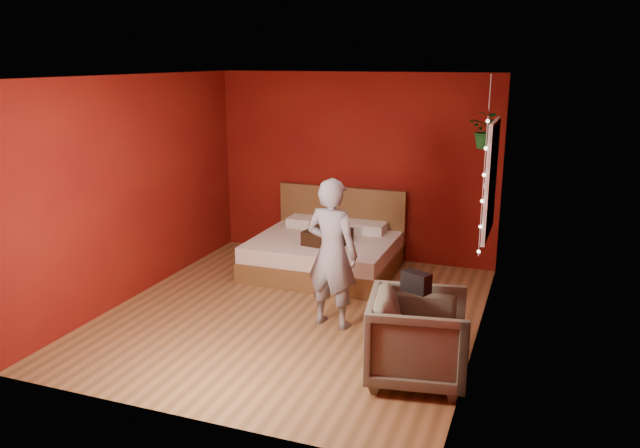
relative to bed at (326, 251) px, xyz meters
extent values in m
plane|color=brown|center=(0.16, -1.50, -0.26)|extent=(4.50, 4.50, 0.00)
cube|color=#68140A|center=(0.16, 0.76, 1.04)|extent=(4.00, 0.02, 2.60)
cube|color=#68140A|center=(0.16, -3.76, 1.04)|extent=(4.00, 0.02, 2.60)
cube|color=#68140A|center=(-1.85, -1.50, 1.04)|extent=(0.02, 4.50, 2.60)
cube|color=#68140A|center=(2.17, -1.50, 1.04)|extent=(0.02, 4.50, 2.60)
cube|color=white|center=(0.16, -1.50, 2.35)|extent=(4.00, 4.50, 0.02)
cube|color=white|center=(2.13, -0.60, 1.24)|extent=(0.04, 0.97, 1.27)
cube|color=black|center=(2.12, -0.60, 1.24)|extent=(0.02, 0.85, 1.15)
cube|color=white|center=(2.11, -0.60, 1.24)|extent=(0.03, 0.05, 1.15)
cube|color=white|center=(2.11, -0.60, 1.24)|extent=(0.03, 0.85, 0.05)
cylinder|color=silver|center=(2.10, -1.12, 1.24)|extent=(0.01, 0.01, 1.45)
sphere|color=#FFF2CC|center=(2.10, -1.12, 0.56)|extent=(0.04, 0.04, 0.04)
sphere|color=#FFF2CC|center=(2.10, -1.12, 0.83)|extent=(0.04, 0.04, 0.04)
sphere|color=#FFF2CC|center=(2.10, -1.12, 1.10)|extent=(0.04, 0.04, 0.04)
sphere|color=#FFF2CC|center=(2.10, -1.12, 1.37)|extent=(0.04, 0.04, 0.04)
sphere|color=#FFF2CC|center=(2.10, -1.12, 1.64)|extent=(0.04, 0.04, 0.04)
sphere|color=#FFF2CC|center=(2.10, -1.12, 1.91)|extent=(0.04, 0.04, 0.04)
cube|color=brown|center=(0.00, -0.09, -0.14)|extent=(1.85, 1.57, 0.26)
cube|color=beige|center=(0.00, -0.09, 0.10)|extent=(1.81, 1.54, 0.20)
cube|color=brown|center=(0.00, 0.66, 0.24)|extent=(1.85, 0.07, 1.02)
cube|color=silver|center=(-0.42, 0.44, 0.26)|extent=(0.56, 0.35, 0.13)
cube|color=silver|center=(0.42, 0.44, 0.26)|extent=(0.56, 0.35, 0.13)
imported|color=slate|center=(0.66, -1.65, 0.54)|extent=(0.64, 0.48, 1.60)
imported|color=#585745|center=(1.76, -2.49, 0.13)|extent=(1.00, 0.98, 0.79)
cube|color=black|center=(1.70, -2.40, 0.62)|extent=(0.28, 0.22, 0.18)
cube|color=#322010|center=(0.12, -0.26, 0.29)|extent=(0.57, 0.57, 0.18)
cylinder|color=silver|center=(2.00, 0.01, 2.13)|extent=(0.01, 0.01, 0.42)
imported|color=#164E17|center=(2.00, 0.01, 1.70)|extent=(0.49, 0.47, 0.44)
camera|label=1|loc=(2.69, -7.51, 2.51)|focal=35.00mm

